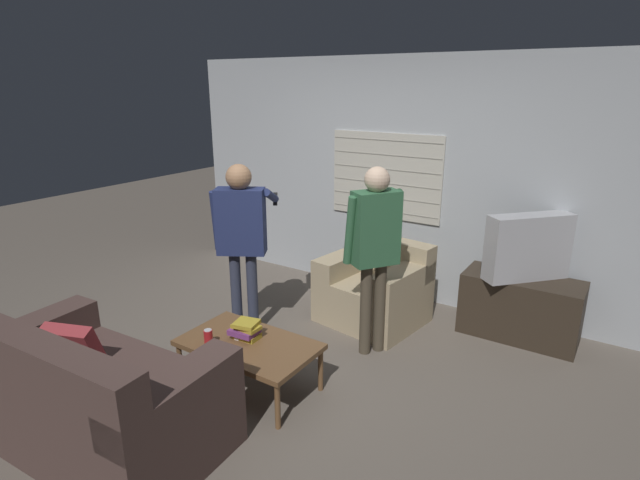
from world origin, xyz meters
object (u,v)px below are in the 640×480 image
(couch_blue, at_px, (93,398))
(armchair_beige, at_px, (375,289))
(book_stack, at_px, (246,330))
(soda_can, at_px, (208,337))
(person_left_standing, at_px, (241,228))
(spare_remote, at_px, (242,335))
(coffee_table, at_px, (249,346))
(tv, at_px, (528,247))
(person_right_standing, at_px, (374,239))

(couch_blue, height_order, armchair_beige, couch_blue)
(book_stack, height_order, soda_can, book_stack)
(person_left_standing, height_order, book_stack, person_left_standing)
(person_left_standing, distance_m, spare_remote, 1.05)
(book_stack, height_order, spare_remote, book_stack)
(couch_blue, relative_size, coffee_table, 1.63)
(coffee_table, height_order, book_stack, book_stack)
(tv, distance_m, book_stack, 2.57)
(soda_can, bearing_deg, armchair_beige, 74.56)
(armchair_beige, bearing_deg, soda_can, 82.81)
(couch_blue, bearing_deg, soda_can, 73.65)
(book_stack, bearing_deg, armchair_beige, 78.13)
(armchair_beige, bearing_deg, person_left_standing, 52.70)
(armchair_beige, height_order, spare_remote, armchair_beige)
(coffee_table, xyz_separation_m, person_left_standing, (-0.64, 0.69, 0.67))
(coffee_table, distance_m, soda_can, 0.31)
(armchair_beige, height_order, soda_can, armchair_beige)
(tv, height_order, soda_can, tv)
(armchair_beige, xyz_separation_m, soda_can, (-0.49, -1.78, 0.13))
(coffee_table, bearing_deg, armchair_beige, 80.43)
(couch_blue, relative_size, person_right_standing, 1.03)
(person_left_standing, relative_size, person_right_standing, 0.98)
(coffee_table, xyz_separation_m, spare_remote, (-0.10, 0.04, 0.05))
(armchair_beige, bearing_deg, tv, -153.77)
(spare_remote, bearing_deg, coffee_table, -21.27)
(armchair_beige, bearing_deg, couch_blue, 83.55)
(person_left_standing, bearing_deg, armchair_beige, 14.51)
(person_right_standing, xyz_separation_m, soda_can, (-0.75, -1.21, -0.58))
(couch_blue, bearing_deg, tv, 53.73)
(armchair_beige, relative_size, tv, 1.45)
(tv, distance_m, soda_can, 2.85)
(book_stack, bearing_deg, soda_can, -125.65)
(tv, bearing_deg, book_stack, 3.26)
(person_left_standing, xyz_separation_m, book_stack, (0.59, -0.65, -0.56))
(soda_can, bearing_deg, person_right_standing, 58.42)
(tv, relative_size, book_stack, 3.05)
(coffee_table, height_order, tv, tv)
(person_left_standing, xyz_separation_m, person_right_standing, (1.17, 0.33, 0.01))
(soda_can, xyz_separation_m, spare_remote, (0.12, 0.23, -0.05))
(armchair_beige, distance_m, tv, 1.46)
(couch_blue, height_order, person_right_standing, person_right_standing)
(soda_can, height_order, spare_remote, soda_can)
(armchair_beige, bearing_deg, person_right_standing, 122.67)
(coffee_table, distance_m, person_left_standing, 1.15)
(soda_can, bearing_deg, couch_blue, -103.12)
(armchair_beige, height_order, coffee_table, armchair_beige)
(armchair_beige, height_order, book_stack, armchair_beige)
(armchair_beige, distance_m, person_right_standing, 0.94)
(person_right_standing, distance_m, book_stack, 1.28)
(spare_remote, bearing_deg, book_stack, 0.69)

